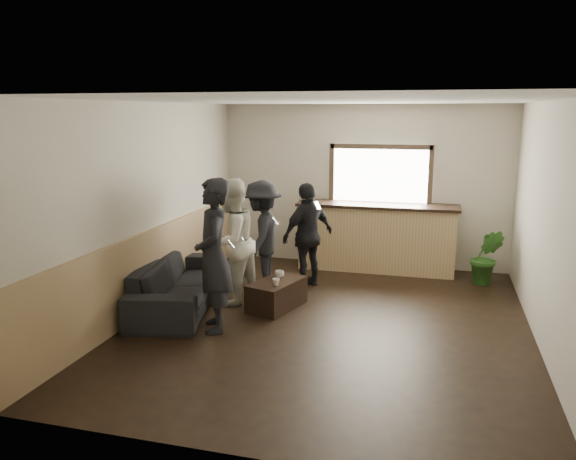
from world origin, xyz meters
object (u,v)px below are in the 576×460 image
(sofa, at_px, (178,282))
(cup_a, at_px, (279,274))
(person_c, at_px, (262,236))
(bar_counter, at_px, (377,233))
(cup_b, at_px, (276,282))
(potted_plant, at_px, (486,257))
(person_b, at_px, (231,242))
(person_d, at_px, (308,235))
(coffee_table, at_px, (277,294))
(person_a, at_px, (213,256))

(sofa, distance_m, cup_a, 1.42)
(sofa, height_order, person_c, person_c)
(bar_counter, height_order, sofa, bar_counter)
(sofa, xyz_separation_m, person_c, (0.89, 1.05, 0.50))
(cup_b, xyz_separation_m, potted_plant, (2.82, 2.10, 0.01))
(cup_b, relative_size, person_b, 0.05)
(potted_plant, height_order, person_d, person_d)
(coffee_table, bearing_deg, person_b, 175.08)
(bar_counter, xyz_separation_m, potted_plant, (1.76, -0.41, -0.20))
(bar_counter, height_order, coffee_table, bar_counter)
(bar_counter, relative_size, cup_a, 21.15)
(bar_counter, relative_size, person_b, 1.52)
(coffee_table, height_order, person_a, person_a)
(coffee_table, distance_m, person_d, 1.27)
(sofa, relative_size, coffee_table, 2.66)
(person_a, distance_m, person_b, 1.03)
(person_c, bearing_deg, person_a, -6.18)
(sofa, bearing_deg, person_c, -53.35)
(coffee_table, height_order, person_c, person_c)
(person_b, bearing_deg, potted_plant, 136.99)
(coffee_table, relative_size, person_c, 0.52)
(bar_counter, bearing_deg, cup_b, -112.81)
(sofa, distance_m, person_d, 2.11)
(cup_a, bearing_deg, person_d, 78.64)
(potted_plant, bearing_deg, sofa, -152.53)
(person_a, bearing_deg, cup_b, 117.50)
(person_a, relative_size, person_c, 1.14)
(potted_plant, bearing_deg, person_b, -152.42)
(cup_a, height_order, person_a, person_a)
(person_c, bearing_deg, bar_counter, 130.68)
(cup_a, distance_m, person_a, 1.33)
(bar_counter, relative_size, cup_b, 27.74)
(bar_counter, xyz_separation_m, person_b, (-1.78, -2.26, 0.25))
(potted_plant, distance_m, person_c, 3.54)
(cup_a, distance_m, potted_plant, 3.36)
(sofa, xyz_separation_m, cup_a, (1.34, 0.45, 0.10))
(sofa, distance_m, potted_plant, 4.75)
(person_d, bearing_deg, bar_counter, 179.05)
(bar_counter, distance_m, sofa, 3.58)
(person_a, bearing_deg, potted_plant, 104.23)
(cup_b, height_order, potted_plant, potted_plant)
(person_b, relative_size, person_d, 1.09)
(person_b, xyz_separation_m, person_d, (0.86, 1.04, -0.08))
(sofa, relative_size, cup_a, 18.15)
(person_a, bearing_deg, bar_counter, 127.63)
(potted_plant, distance_m, person_d, 2.83)
(cup_b, bearing_deg, person_b, 161.35)
(bar_counter, distance_m, cup_b, 2.72)
(person_b, bearing_deg, cup_a, 118.33)
(bar_counter, bearing_deg, coffee_table, -115.44)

